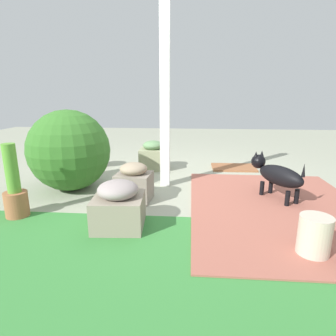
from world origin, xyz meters
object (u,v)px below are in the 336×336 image
stone_planter_mid (134,182)px  dog (277,174)px  terracotta_pot_broad (90,153)px  stone_planter_nearest (153,156)px  terracotta_pot_tall (15,191)px  ceramic_urn (314,236)px  stone_planter_far (119,206)px  doormat (234,167)px  porch_pillar (165,98)px  round_shrub (69,150)px

stone_planter_mid → dog: dog is taller
terracotta_pot_broad → dog: 2.82m
stone_planter_nearest → stone_planter_mid: 1.35m
terracotta_pot_broad → terracotta_pot_tall: bearing=87.6°
dog → ceramic_urn: bearing=87.8°
dog → stone_planter_far: bearing=27.3°
terracotta_pot_broad → doormat: (-2.29, -0.14, -0.22)m
stone_planter_nearest → terracotta_pot_broad: bearing=0.6°
porch_pillar → ceramic_urn: size_ratio=7.17×
terracotta_pot_broad → terracotta_pot_tall: terracotta_pot_tall is taller
stone_planter_mid → stone_planter_far: size_ratio=0.92×
terracotta_pot_tall → dog: (-2.64, -0.68, 0.04)m
round_shrub → ceramic_urn: bearing=151.2°
stone_planter_mid → stone_planter_nearest: bearing=-91.5°
doormat → stone_planter_far: bearing=58.4°
round_shrub → porch_pillar: bearing=-168.0°
porch_pillar → stone_planter_far: size_ratio=4.77×
dog → doormat: dog is taller
terracotta_pot_tall → stone_planter_nearest: bearing=-120.1°
stone_planter_mid → stone_planter_far: 0.66m
terracotta_pot_tall → dog: size_ratio=1.05×
stone_planter_nearest → dog: dog is taller
dog → stone_planter_nearest: bearing=-37.6°
stone_planter_nearest → stone_planter_mid: size_ratio=1.04×
stone_planter_far → terracotta_pot_broad: stone_planter_far is taller
terracotta_pot_broad → stone_planter_far: bearing=115.9°
stone_planter_nearest → round_shrub: size_ratio=0.46×
stone_planter_mid → doormat: (-1.31, -1.48, -0.19)m
stone_planter_far → doormat: (-1.32, -2.14, -0.19)m
stone_planter_nearest → round_shrub: (0.89, 1.04, 0.28)m
stone_planter_far → terracotta_pot_broad: (0.97, -2.00, 0.04)m
stone_planter_mid → terracotta_pot_tall: bearing=26.4°
stone_planter_nearest → doormat: stone_planter_nearest is taller
round_shrub → doormat: round_shrub is taller
stone_planter_far → stone_planter_nearest: bearing=-91.2°
porch_pillar → terracotta_pot_tall: size_ratio=3.09×
ceramic_urn → doormat: bearing=-84.7°
porch_pillar → round_shrub: size_ratio=2.27×
ceramic_urn → round_shrub: bearing=-28.8°
round_shrub → doormat: bearing=-151.5°
terracotta_pot_tall → doormat: bearing=-139.7°
ceramic_urn → stone_planter_far: bearing=-12.5°
round_shrub → ceramic_urn: round_shrub is taller
round_shrub → terracotta_pot_tall: (0.20, 0.83, -0.24)m
ceramic_urn → porch_pillar: bearing=-51.4°
stone_planter_far → round_shrub: (0.85, -0.97, 0.29)m
stone_planter_mid → ceramic_urn: bearing=146.9°
round_shrub → ceramic_urn: (-2.39, 1.31, -0.34)m
ceramic_urn → doormat: (0.23, -2.49, -0.14)m
porch_pillar → stone_planter_nearest: size_ratio=4.95×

